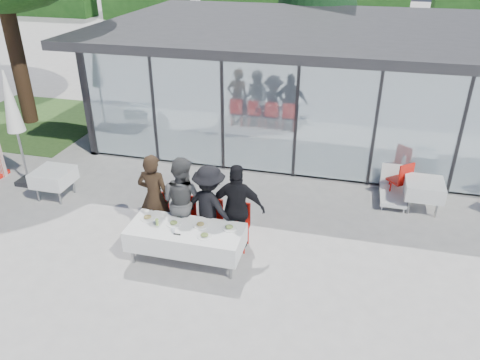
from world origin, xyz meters
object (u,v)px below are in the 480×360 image
object	(u,v)px
diner_chair_a	(158,212)
diner_c	(210,207)
dining_table	(186,237)
lounger	(393,188)
plate_a	(148,218)
spare_chair_b	(402,179)
plate_d	(229,227)
folded_eyeglasses	(177,234)
juice_bottle	(157,222)
diner_chair_c	(212,219)
plate_extra	(204,236)
spare_table_left	(53,177)
diner_chair_d	(239,223)
market_umbrella	(12,110)
plate_b	(174,223)
spare_table_right	(424,189)
diner_d	(237,208)
diner_b	(182,200)
plate_c	(201,225)
diner_a	(154,197)
diner_chair_b	(185,216)

from	to	relation	value
diner_chair_a	diner_c	bearing A→B (deg)	-4.63
dining_table	lounger	bearing A→B (deg)	42.08
plate_a	spare_chair_b	world-z (taller)	spare_chair_b
plate_d	folded_eyeglasses	world-z (taller)	plate_d
juice_bottle	diner_chair_c	bearing A→B (deg)	42.27
plate_extra	spare_table_left	distance (m)	4.81
diner_chair_a	diner_chair_d	size ratio (longest dim) A/B	1.00
diner_chair_a	market_umbrella	world-z (taller)	market_umbrella
diner_chair_c	market_umbrella	distance (m)	5.80
folded_eyeglasses	plate_a	bearing A→B (deg)	153.51
plate_b	spare_table_right	xyz separation A→B (m)	(4.97, 3.14, -0.22)
diner_chair_c	plate_b	world-z (taller)	diner_chair_c
diner_d	folded_eyeglasses	distance (m)	1.32
dining_table	spare_table_left	world-z (taller)	dining_table
plate_b	plate_extra	bearing A→B (deg)	-19.73
spare_chair_b	diner_chair_a	bearing A→B (deg)	-150.61
diner_chair_c	dining_table	bearing A→B (deg)	-111.30
spare_table_right	spare_table_left	bearing A→B (deg)	-169.58
diner_b	spare_table_right	size ratio (longest dim) A/B	2.24
juice_bottle	market_umbrella	xyz separation A→B (m)	(-4.59, 2.10, 1.20)
diner_d	lounger	xyz separation A→B (m)	(3.19, 3.01, -0.69)
plate_d	dining_table	bearing A→B (deg)	-166.37
plate_a	lounger	xyz separation A→B (m)	(4.91, 3.52, -0.52)
plate_d	spare_chair_b	size ratio (longest dim) A/B	0.30
diner_b	spare_table_right	distance (m)	5.63
diner_chair_d	plate_c	xyz separation A→B (m)	(-0.62, -0.59, 0.24)
diner_a	plate_d	xyz separation A→B (m)	(1.74, -0.45, -0.19)
diner_a	diner_chair_b	bearing A→B (deg)	-169.81
diner_b	lounger	xyz separation A→B (m)	(4.36, 3.01, -0.70)
dining_table	diner_a	bearing A→B (deg)	144.36
market_umbrella	diner_chair_d	bearing A→B (deg)	-12.34
folded_eyeglasses	spare_table_left	xyz separation A→B (m)	(-3.94, 1.85, -0.20)
diner_b	plate_extra	size ratio (longest dim) A/B	6.68
diner_chair_a	diner_d	distance (m)	1.83
folded_eyeglasses	spare_table_right	xyz separation A→B (m)	(4.78, 3.45, -0.20)
plate_extra	spare_table_left	xyz separation A→B (m)	(-4.46, 1.79, -0.22)
diner_chair_c	plate_a	xyz separation A→B (m)	(-1.14, -0.61, 0.24)
diner_chair_c	plate_c	distance (m)	0.64
diner_d	lounger	distance (m)	4.44
spare_table_left	plate_extra	bearing A→B (deg)	-21.87
plate_b	lounger	xyz separation A→B (m)	(4.33, 3.59, -0.52)
diner_chair_b	plate_d	bearing A→B (deg)	-26.00
diner_chair_b	spare_chair_b	size ratio (longest dim) A/B	1.00
diner_c	plate_a	size ratio (longest dim) A/B	6.24
diner_chair_a	folded_eyeglasses	bearing A→B (deg)	-49.94
diner_chair_d	plate_b	xyz separation A→B (m)	(-1.14, -0.67, 0.24)
diner_chair_c	plate_a	bearing A→B (deg)	-152.11
plate_a	plate_d	xyz separation A→B (m)	(1.68, 0.06, 0.00)
plate_a	lounger	bearing A→B (deg)	35.64
diner_chair_a	juice_bottle	size ratio (longest dim) A/B	6.98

